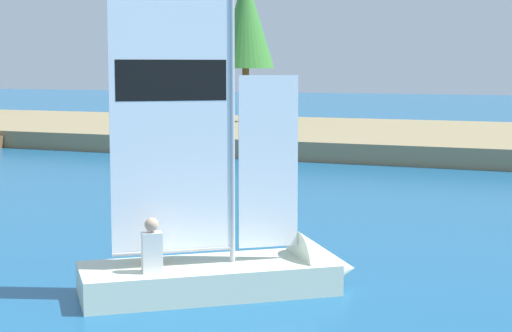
{
  "coord_description": "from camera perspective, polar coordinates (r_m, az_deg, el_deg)",
  "views": [
    {
      "loc": [
        8.9,
        -5.48,
        3.33
      ],
      "look_at": [
        1.71,
        11.17,
        1.2
      ],
      "focal_mm": 59.06,
      "sensor_mm": 36.0,
      "label": 1
    }
  ],
  "objects": [
    {
      "name": "shore_bank",
      "position": [
        36.19,
        9.04,
        1.9
      ],
      "size": [
        80.0,
        14.19,
        0.71
      ],
      "primitive_type": "cube",
      "color": "#897A56",
      "rests_on": "ground"
    },
    {
      "name": "shoreline_tree_midleft",
      "position": [
        40.79,
        -0.71,
        9.77
      ],
      "size": [
        2.76,
        2.76,
        7.1
      ],
      "color": "brown",
      "rests_on": "shore_bank"
    },
    {
      "name": "sailboat",
      "position": [
        12.65,
        -0.56,
        -6.29
      ],
      "size": [
        4.1,
        3.7,
        6.55
      ],
      "rotation": [
        0.0,
        0.0,
        0.69
      ],
      "color": "silver",
      "rests_on": "ground"
    }
  ]
}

